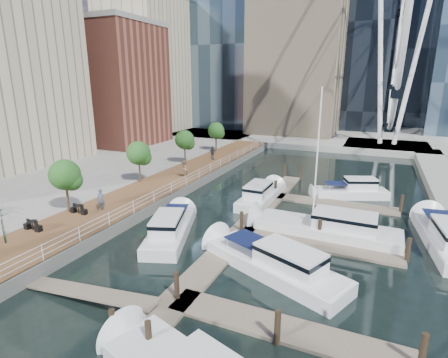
% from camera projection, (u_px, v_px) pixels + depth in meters
% --- Properties ---
extents(ground, '(520.00, 520.00, 0.00)m').
position_uv_depth(ground, '(153.00, 272.00, 22.47)').
color(ground, black).
rests_on(ground, ground).
extents(boardwalk, '(6.00, 60.00, 1.00)m').
position_uv_depth(boardwalk, '(164.00, 187.00, 39.05)').
color(boardwalk, brown).
rests_on(boardwalk, ground).
extents(seawall, '(0.25, 60.00, 1.00)m').
position_uv_depth(seawall, '(187.00, 190.00, 37.89)').
color(seawall, '#595954').
rests_on(seawall, ground).
extents(land_inland, '(48.00, 90.00, 1.00)m').
position_uv_depth(land_inland, '(3.00, 164.00, 49.54)').
color(land_inland, gray).
rests_on(land_inland, ground).
extents(land_far, '(200.00, 114.00, 1.00)m').
position_uv_depth(land_far, '(338.00, 118.00, 112.21)').
color(land_far, gray).
rests_on(land_far, ground).
extents(pier, '(14.00, 12.00, 1.00)m').
position_uv_depth(pier, '(386.00, 147.00, 62.71)').
color(pier, gray).
rests_on(pier, ground).
extents(railing, '(0.10, 60.00, 1.05)m').
position_uv_depth(railing, '(186.00, 181.00, 37.65)').
color(railing, white).
rests_on(railing, boardwalk).
extents(floating_docks, '(16.00, 34.00, 2.60)m').
position_uv_depth(floating_docks, '(308.00, 228.00, 28.04)').
color(floating_docks, '#6D6051').
rests_on(floating_docks, ground).
extents(midrise_condos, '(19.00, 67.00, 28.00)m').
position_uv_depth(midrise_condos, '(71.00, 71.00, 55.52)').
color(midrise_condos, '#BCAD8E').
rests_on(midrise_condos, ground).
extents(street_trees, '(2.60, 42.60, 4.60)m').
position_uv_depth(street_trees, '(139.00, 153.00, 38.08)').
color(street_trees, '#3F2B1C').
rests_on(street_trees, ground).
extents(cafe_tables, '(2.50, 13.70, 0.74)m').
position_uv_depth(cafe_tables, '(11.00, 237.00, 24.38)').
color(cafe_tables, black).
rests_on(cafe_tables, ground).
extents(yacht_foreground, '(11.11, 6.98, 2.15)m').
position_uv_depth(yacht_foreground, '(274.00, 272.00, 22.44)').
color(yacht_foreground, white).
rests_on(yacht_foreground, ground).
extents(pedestrian_near, '(0.84, 0.74, 1.93)m').
position_uv_depth(pedestrian_near, '(101.00, 200.00, 30.21)').
color(pedestrian_near, '#474E5F').
rests_on(pedestrian_near, boardwalk).
extents(pedestrian_mid, '(0.82, 1.02, 1.97)m').
position_uv_depth(pedestrian_mid, '(184.00, 169.00, 40.82)').
color(pedestrian_mid, gray).
rests_on(pedestrian_mid, boardwalk).
extents(pedestrian_far, '(1.21, 0.71, 1.93)m').
position_uv_depth(pedestrian_far, '(213.00, 153.00, 50.06)').
color(pedestrian_far, '#333A3F').
rests_on(pedestrian_far, boardwalk).
extents(moored_yachts, '(24.66, 33.45, 11.50)m').
position_uv_depth(moored_yachts, '(315.00, 237.00, 27.61)').
color(moored_yachts, silver).
rests_on(moored_yachts, ground).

